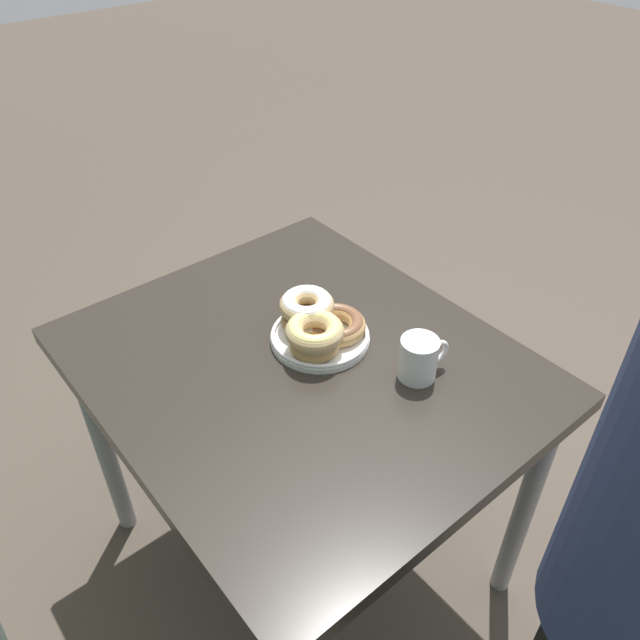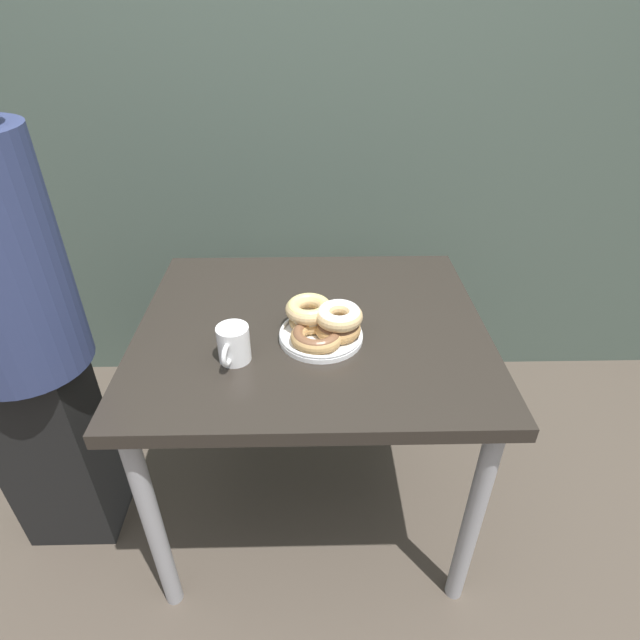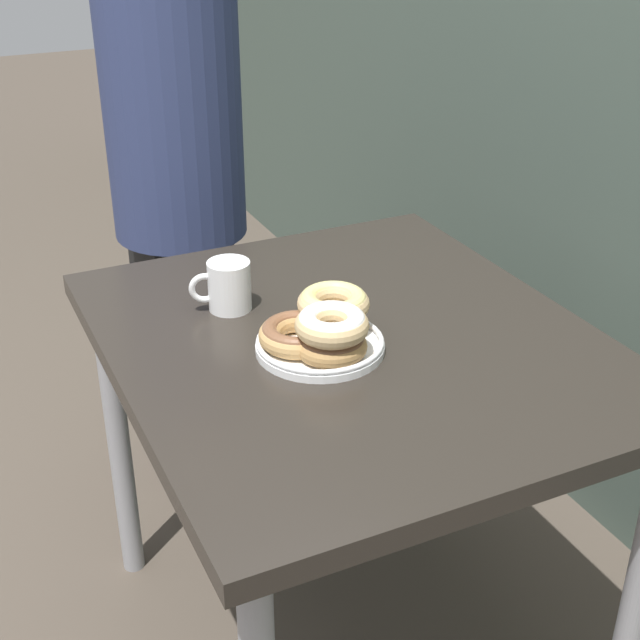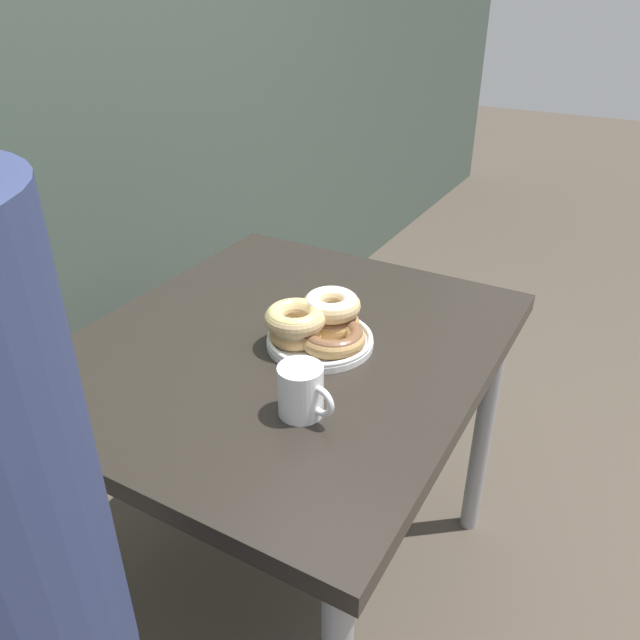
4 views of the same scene
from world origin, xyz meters
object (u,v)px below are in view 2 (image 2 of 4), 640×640
donut_plate (321,324)px  person_figure (16,333)px  dining_table (311,348)px  coffee_mug (232,344)px

donut_plate → person_figure: bearing=-179.2°
dining_table → person_figure: size_ratio=0.65×
donut_plate → coffee_mug: 0.24m
coffee_mug → person_figure: (-0.58, 0.08, -0.01)m
dining_table → coffee_mug: coffee_mug is taller
person_figure → dining_table: bearing=6.0°
dining_table → coffee_mug: (-0.20, -0.16, 0.14)m
donut_plate → person_figure: 0.81m
coffee_mug → donut_plate: bearing=22.3°
person_figure → donut_plate: bearing=0.8°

